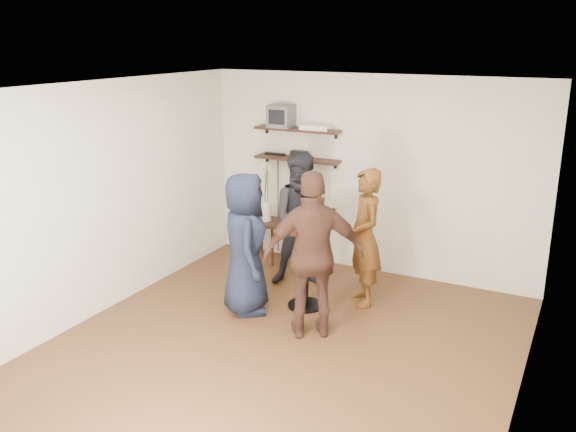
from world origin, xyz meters
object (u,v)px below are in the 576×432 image
object	(u,v)px
side_table	(267,227)
drinks_table	(306,256)
dvd_deck	(317,127)
radio	(299,154)
person_navy	(245,244)
crt_monitor	(282,116)
person_plaid	(365,238)
person_brown	(314,256)
person_dark	(304,220)

from	to	relation	value
side_table	drinks_table	world-z (taller)	drinks_table
dvd_deck	drinks_table	size ratio (longest dim) A/B	0.41
radio	person_navy	bearing A→B (deg)	-83.75
dvd_deck	radio	bearing A→B (deg)	180.00
drinks_table	side_table	bearing A→B (deg)	134.85
crt_monitor	person_plaid	distance (m)	2.19
crt_monitor	radio	size ratio (longest dim) A/B	1.45
crt_monitor	person_navy	world-z (taller)	crt_monitor
crt_monitor	radio	bearing A→B (deg)	0.00
person_brown	side_table	bearing A→B (deg)	-80.92
person_dark	person_navy	world-z (taller)	person_dark
crt_monitor	dvd_deck	size ratio (longest dim) A/B	0.80
dvd_deck	person_plaid	world-z (taller)	dvd_deck
drinks_table	crt_monitor	bearing A→B (deg)	126.98
crt_monitor	person_dark	world-z (taller)	crt_monitor
dvd_deck	person_dark	world-z (taller)	dvd_deck
side_table	person_dark	size ratio (longest dim) A/B	0.34
crt_monitor	person_plaid	bearing A→B (deg)	-30.67
side_table	person_brown	bearing A→B (deg)	-48.94
person_plaid	person_dark	xyz separation A→B (m)	(-0.88, 0.20, 0.04)
drinks_table	radio	bearing A→B (deg)	119.32
radio	person_dark	xyz separation A→B (m)	(0.43, -0.73, -0.67)
side_table	person_navy	distance (m)	1.72
drinks_table	person_plaid	bearing A→B (deg)	36.95
dvd_deck	person_dark	distance (m)	1.29
dvd_deck	side_table	size ratio (longest dim) A/B	0.70
radio	side_table	bearing A→B (deg)	-156.83
drinks_table	person_plaid	world-z (taller)	person_plaid
person_navy	person_brown	distance (m)	0.95
dvd_deck	person_navy	size ratio (longest dim) A/B	0.25
side_table	person_brown	xyz separation A→B (m)	(1.53, -1.76, 0.41)
crt_monitor	side_table	distance (m)	1.56
dvd_deck	drinks_table	bearing A→B (deg)	-69.78
drinks_table	person_brown	distance (m)	0.74
crt_monitor	person_dark	bearing A→B (deg)	-46.70
radio	person_navy	xyz separation A→B (m)	(0.19, -1.75, -0.71)
dvd_deck	person_navy	world-z (taller)	dvd_deck
drinks_table	person_brown	bearing A→B (deg)	-58.03
person_brown	dvd_deck	bearing A→B (deg)	-97.93
drinks_table	dvd_deck	bearing A→B (deg)	110.22
person_plaid	person_brown	bearing A→B (deg)	-47.49
person_navy	person_plaid	bearing A→B (deg)	-89.23
dvd_deck	person_navy	distance (m)	2.06
radio	person_brown	bearing A→B (deg)	-59.86
radio	person_navy	distance (m)	1.89
side_table	person_dark	distance (m)	1.08
crt_monitor	person_brown	distance (m)	2.63
radio	person_brown	world-z (taller)	person_brown
person_dark	person_navy	size ratio (longest dim) A/B	1.05
crt_monitor	person_navy	distance (m)	2.17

